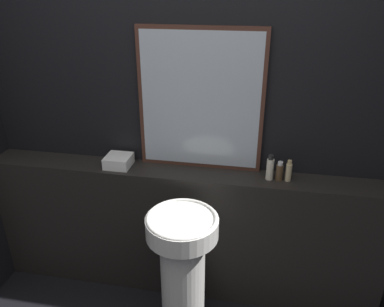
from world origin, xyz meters
TOP-DOWN VIEW (x-y plane):
  - wall_back at (0.00, 1.55)m, footprint 8.00×0.06m
  - vanity_counter at (0.00, 1.40)m, footprint 2.69×0.24m
  - pedestal_sink at (0.09, 0.98)m, footprint 0.42×0.42m
  - mirror at (0.10, 1.50)m, footprint 0.79×0.03m
  - towel_stack at (-0.44, 1.40)m, footprint 0.17×0.17m
  - shampoo_bottle at (0.56, 1.40)m, footprint 0.05×0.05m
  - conditioner_bottle at (0.62, 1.40)m, footprint 0.04×0.04m
  - lotion_bottle at (0.68, 1.40)m, footprint 0.04×0.04m

SIDE VIEW (x-z plane):
  - vanity_counter at x=0.00m, z-range 0.00..0.97m
  - pedestal_sink at x=0.09m, z-range 0.07..0.98m
  - towel_stack at x=-0.44m, z-range 0.97..1.04m
  - conditioner_bottle at x=0.62m, z-range 0.96..1.09m
  - lotion_bottle at x=0.68m, z-range 0.96..1.10m
  - shampoo_bottle at x=0.56m, z-range 0.96..1.13m
  - wall_back at x=0.00m, z-range 0.00..2.50m
  - mirror at x=0.10m, z-range 0.97..1.87m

